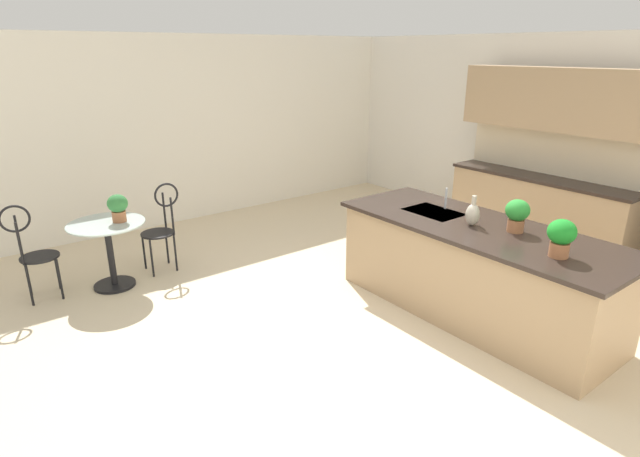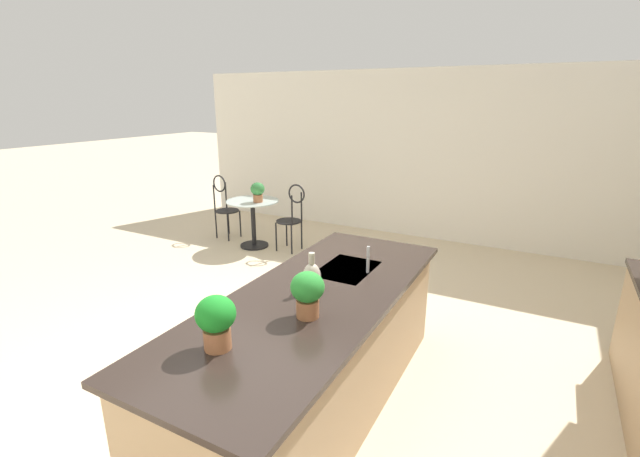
{
  "view_description": "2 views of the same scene",
  "coord_description": "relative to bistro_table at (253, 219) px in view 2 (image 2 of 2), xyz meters",
  "views": [
    {
      "loc": [
        2.97,
        -3.1,
        2.49
      ],
      "look_at": [
        -0.65,
        -0.31,
        0.87
      ],
      "focal_mm": 28.6,
      "sensor_mm": 36.0,
      "label": 1
    },
    {
      "loc": [
        2.74,
        2.21,
        2.25
      ],
      "look_at": [
        -1.35,
        0.01,
        0.85
      ],
      "focal_mm": 24.36,
      "sensor_mm": 36.0,
      "label": 2
    }
  ],
  "objects": [
    {
      "name": "potted_plant_on_table",
      "position": [
        0.04,
        0.13,
        0.46
      ],
      "size": [
        0.21,
        0.21,
        0.3
      ],
      "color": "#9E603D",
      "rests_on": "bistro_table"
    },
    {
      "name": "chair_by_island",
      "position": [
        -0.11,
        0.63,
        0.13
      ],
      "size": [
        0.39,
        0.49,
        1.04
      ],
      "color": "black",
      "rests_on": "ground"
    },
    {
      "name": "potted_plant_counter_far",
      "position": [
        3.64,
        2.49,
        0.65
      ],
      "size": [
        0.22,
        0.22,
        0.31
      ],
      "color": "#9E603D",
      "rests_on": "kitchen_island"
    },
    {
      "name": "vase_on_counter",
      "position": [
        2.74,
        2.58,
        0.58
      ],
      "size": [
        0.13,
        0.13,
        0.29
      ],
      "color": "#BCB29E",
      "rests_on": "kitchen_island"
    },
    {
      "name": "wall_left_window",
      "position": [
        -1.77,
        1.77,
        0.9
      ],
      "size": [
        0.12,
        7.8,
        2.7
      ],
      "primitive_type": "cube",
      "color": "silver",
      "rests_on": "ground"
    },
    {
      "name": "potted_plant_counter_near",
      "position": [
        3.09,
        2.74,
        0.65
      ],
      "size": [
        0.21,
        0.21,
        0.3
      ],
      "color": "#9E603D",
      "rests_on": "kitchen_island"
    },
    {
      "name": "bistro_table",
      "position": [
        0.0,
        0.0,
        0.0
      ],
      "size": [
        0.8,
        0.8,
        0.74
      ],
      "color": "black",
      "rests_on": "ground"
    },
    {
      "name": "ground_plane",
      "position": [
        2.49,
        1.77,
        -0.45
      ],
      "size": [
        40.0,
        40.0,
        0.0
      ],
      "primitive_type": "plane",
      "color": "beige"
    },
    {
      "name": "chair_near_window",
      "position": [
        -0.18,
        -0.71,
        0.13
      ],
      "size": [
        0.42,
        0.5,
        1.04
      ],
      "color": "black",
      "rests_on": "ground"
    },
    {
      "name": "sink_faucet",
      "position": [
        2.24,
        2.8,
        0.58
      ],
      "size": [
        0.02,
        0.02,
        0.22
      ],
      "primitive_type": "cylinder",
      "color": "#B2B5BA",
      "rests_on": "kitchen_island"
    },
    {
      "name": "kitchen_island",
      "position": [
        2.78,
        2.62,
        0.02
      ],
      "size": [
        2.8,
        1.06,
        0.92
      ],
      "color": "tan",
      "rests_on": "ground"
    }
  ]
}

